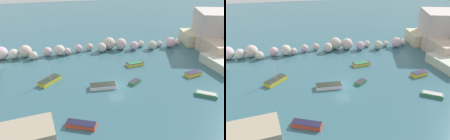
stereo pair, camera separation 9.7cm
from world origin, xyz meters
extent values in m
plane|color=#35616D|center=(0.00, 0.00, 0.00)|extent=(160.00, 160.00, 0.00)
cube|color=beige|center=(27.22, 13.65, 4.19)|extent=(11.10, 11.08, 8.38)
cube|color=#BABAB1|center=(27.60, 17.02, 2.47)|extent=(9.00, 10.33, 4.94)
cube|color=beige|center=(23.93, 8.18, 1.70)|extent=(4.46, 8.79, 3.40)
cube|color=beige|center=(23.69, 16.37, 1.42)|extent=(6.41, 7.41, 2.84)
sphere|color=#C6AAB3|center=(-21.35, 15.86, 1.37)|extent=(2.75, 2.75, 2.75)
sphere|color=beige|center=(-18.83, 15.63, 1.07)|extent=(2.13, 2.13, 2.13)
sphere|color=#C5AFA7|center=(-16.46, 16.03, 1.33)|extent=(2.66, 2.66, 2.66)
sphere|color=beige|center=(-14.76, 14.40, 0.85)|extent=(1.71, 1.71, 1.71)
sphere|color=#CAA5AD|center=(-11.86, 15.69, 0.98)|extent=(1.97, 1.97, 1.97)
sphere|color=beige|center=(-9.26, 15.47, 1.16)|extent=(2.33, 2.33, 2.33)
sphere|color=#C0ACA8|center=(-7.60, 15.46, 0.76)|extent=(1.52, 1.52, 1.52)
sphere|color=#CAA8B4|center=(-5.04, 16.46, 0.86)|extent=(1.73, 1.73, 1.73)
sphere|color=#BFABA3|center=(-2.45, 16.98, 0.81)|extent=(1.62, 1.62, 1.62)
sphere|color=beige|center=(0.13, 15.42, 1.06)|extent=(2.12, 2.12, 2.12)
sphere|color=#BFB6A5|center=(2.13, 16.79, 1.39)|extent=(2.79, 2.79, 2.79)
sphere|color=beige|center=(4.80, 16.05, 1.31)|extent=(2.61, 2.61, 2.61)
sphere|color=#BFA9B8|center=(7.71, 15.11, 1.00)|extent=(2.00, 2.00, 2.00)
sphere|color=beige|center=(9.87, 16.62, 0.75)|extent=(1.50, 1.50, 1.50)
sphere|color=#B8BBA4|center=(11.97, 14.62, 1.00)|extent=(2.00, 2.00, 2.00)
sphere|color=beige|center=(14.31, 15.78, 0.71)|extent=(1.43, 1.43, 1.43)
sphere|color=#CEADBE|center=(16.69, 14.91, 1.20)|extent=(2.39, 2.39, 2.39)
sphere|color=beige|center=(18.87, 15.84, 0.74)|extent=(1.49, 1.49, 1.49)
cube|color=tan|center=(-14.84, -9.92, 0.59)|extent=(9.32, 5.87, 1.18)
cube|color=gold|center=(-11.26, 3.43, 0.33)|extent=(4.02, 4.08, 0.66)
cube|color=#29312A|center=(-11.26, 3.43, 0.69)|extent=(3.94, 4.00, 0.06)
cylinder|color=silver|center=(-11.26, 3.43, 2.43)|extent=(0.10, 0.10, 3.54)
cube|color=gold|center=(5.44, 6.92, 0.27)|extent=(3.71, 2.01, 0.55)
cube|color=#2C1A32|center=(5.44, 6.92, 0.58)|extent=(3.64, 1.97, 0.06)
cube|color=#2D7047|center=(5.44, 6.92, 0.59)|extent=(3.15, 1.71, 0.08)
cube|color=#2E7C52|center=(13.09, -6.35, 0.24)|extent=(3.44, 2.83, 0.48)
cube|color=#ADA89E|center=(13.09, -6.35, 0.52)|extent=(2.92, 2.40, 0.08)
cube|color=#CF4129|center=(-7.05, -9.47, 0.29)|extent=(4.14, 2.75, 0.59)
cube|color=#1C1B36|center=(-7.05, -9.47, 0.62)|extent=(4.06, 2.70, 0.06)
cube|color=#308343|center=(3.17, -0.03, 0.19)|extent=(2.50, 2.34, 0.38)
cube|color=#2C2C32|center=(3.17, -0.03, 0.41)|extent=(2.45, 2.29, 0.06)
cube|color=white|center=(-2.48, -0.38, 0.32)|extent=(4.42, 1.76, 0.65)
cube|color=#232921|center=(-2.48, -0.38, 0.68)|extent=(4.33, 1.73, 0.06)
cube|color=gold|center=(14.63, 0.43, 0.32)|extent=(3.31, 2.11, 0.65)
cube|color=#241B34|center=(14.63, 0.43, 0.68)|extent=(3.25, 2.06, 0.06)
camera|label=1|loc=(-8.26, -33.88, 20.44)|focal=37.63mm
camera|label=2|loc=(-8.16, -33.90, 20.44)|focal=37.63mm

